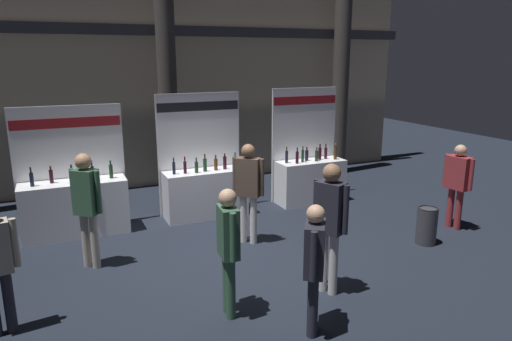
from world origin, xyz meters
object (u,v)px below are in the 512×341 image
(visitor_6, at_px, (248,185))
(visitor_8, at_px, (458,179))
(trash_bin, at_px, (427,226))
(visitor_7, at_px, (228,243))
(visitor_1, at_px, (87,200))
(visitor_0, at_px, (330,217))
(exhibitor_booth_1, at_px, (205,187))
(exhibitor_booth_0, at_px, (75,203))
(visitor_2, at_px, (314,258))
(exhibitor_booth_2, at_px, (309,175))

(visitor_6, height_order, visitor_8, visitor_6)
(trash_bin, bearing_deg, visitor_7, -169.08)
(visitor_6, bearing_deg, trash_bin, -162.61)
(visitor_1, bearing_deg, visitor_0, 4.15)
(trash_bin, xyz_separation_m, visitor_8, (1.04, 0.38, 0.65))
(exhibitor_booth_1, bearing_deg, trash_bin, -44.07)
(trash_bin, distance_m, visitor_7, 4.12)
(exhibitor_booth_0, xyz_separation_m, visitor_8, (6.64, -2.60, 0.37))
(exhibitor_booth_0, xyz_separation_m, visitor_6, (2.75, -1.67, 0.45))
(exhibitor_booth_0, height_order, visitor_2, exhibitor_booth_0)
(visitor_0, height_order, visitor_7, visitor_0)
(exhibitor_booth_2, relative_size, visitor_0, 1.38)
(exhibitor_booth_1, relative_size, visitor_8, 1.54)
(exhibitor_booth_0, xyz_separation_m, visitor_7, (1.60, -3.75, 0.38))
(trash_bin, height_order, visitor_7, visitor_7)
(visitor_0, bearing_deg, exhibitor_booth_2, -52.28)
(visitor_2, xyz_separation_m, visitor_7, (-0.77, 0.76, 0.03))
(visitor_6, distance_m, visitor_8, 3.99)
(visitor_0, distance_m, visitor_7, 1.47)
(exhibitor_booth_1, relative_size, visitor_1, 1.38)
(visitor_1, height_order, visitor_7, visitor_1)
(visitor_6, distance_m, visitor_7, 2.38)
(visitor_6, bearing_deg, exhibitor_booth_2, -100.72)
(visitor_0, bearing_deg, visitor_7, 64.16)
(exhibitor_booth_0, xyz_separation_m, visitor_2, (2.37, -4.51, 0.35))
(visitor_0, distance_m, visitor_1, 3.66)
(visitor_8, bearing_deg, exhibitor_booth_2, 26.11)
(trash_bin, bearing_deg, exhibitor_booth_0, 151.93)
(exhibitor_booth_0, bearing_deg, exhibitor_booth_2, -0.07)
(exhibitor_booth_0, distance_m, visitor_8, 7.14)
(exhibitor_booth_1, height_order, exhibitor_booth_2, exhibitor_booth_2)
(exhibitor_booth_2, height_order, visitor_0, exhibitor_booth_2)
(visitor_1, relative_size, visitor_7, 1.09)
(exhibitor_booth_2, relative_size, trash_bin, 3.82)
(trash_bin, distance_m, visitor_6, 3.21)
(exhibitor_booth_1, height_order, visitor_0, exhibitor_booth_1)
(exhibitor_booth_2, xyz_separation_m, visitor_0, (-1.89, -3.75, 0.50))
(trash_bin, relative_size, visitor_2, 0.42)
(visitor_1, bearing_deg, visitor_8, 31.76)
(exhibitor_booth_1, bearing_deg, visitor_7, -103.36)
(exhibitor_booth_1, bearing_deg, visitor_8, -32.31)
(visitor_1, height_order, visitor_6, visitor_1)
(visitor_6, bearing_deg, visitor_7, 103.36)
(visitor_2, bearing_deg, visitor_7, 79.02)
(exhibitor_booth_0, relative_size, exhibitor_booth_2, 0.93)
(visitor_6, relative_size, visitor_7, 1.06)
(exhibitor_booth_0, relative_size, visitor_1, 1.30)
(exhibitor_booth_0, height_order, visitor_1, exhibitor_booth_0)
(visitor_6, bearing_deg, visitor_1, 40.31)
(exhibitor_booth_0, distance_m, visitor_6, 3.25)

